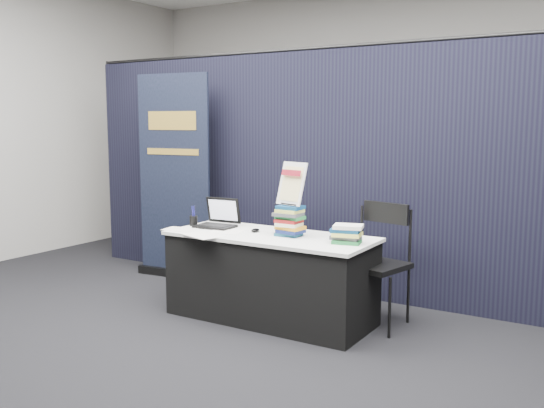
{
  "coord_description": "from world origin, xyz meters",
  "views": [
    {
      "loc": [
        2.69,
        -3.79,
        1.71
      ],
      "look_at": [
        0.02,
        0.55,
        1.01
      ],
      "focal_mm": 40.0,
      "sensor_mm": 36.0,
      "label": 1
    }
  ],
  "objects": [
    {
      "name": "floor",
      "position": [
        0.0,
        0.0,
        0.0
      ],
      "size": [
        8.0,
        8.0,
        0.0
      ],
      "primitive_type": "plane",
      "color": "black",
      "rests_on": "ground"
    },
    {
      "name": "wall_back",
      "position": [
        0.0,
        4.0,
        1.75
      ],
      "size": [
        8.0,
        0.02,
        3.5
      ],
      "primitive_type": "cube",
      "color": "#A29F99",
      "rests_on": "floor"
    },
    {
      "name": "drape_partition",
      "position": [
        0.0,
        1.6,
        1.2
      ],
      "size": [
        6.0,
        0.08,
        2.4
      ],
      "primitive_type": "cube",
      "color": "black",
      "rests_on": "floor"
    },
    {
      "name": "display_table",
      "position": [
        0.0,
        0.55,
        0.38
      ],
      "size": [
        1.8,
        0.75,
        0.75
      ],
      "color": "black",
      "rests_on": "floor"
    },
    {
      "name": "laptop",
      "position": [
        -0.61,
        0.62,
        0.81
      ],
      "size": [
        0.36,
        0.3,
        0.26
      ],
      "rotation": [
        0.0,
        0.0,
        0.07
      ],
      "color": "black",
      "rests_on": "display_table"
    },
    {
      "name": "mouse",
      "position": [
        -0.17,
        0.58,
        0.77
      ],
      "size": [
        0.06,
        0.1,
        0.03
      ],
      "primitive_type": "ellipsoid",
      "rotation": [
        0.0,
        0.0,
        0.02
      ],
      "color": "black",
      "rests_on": "display_table"
    },
    {
      "name": "brochure_left",
      "position": [
        -0.83,
        0.33,
        0.75
      ],
      "size": [
        0.3,
        0.23,
        0.0
      ],
      "primitive_type": "cube",
      "rotation": [
        0.0,
        0.0,
        0.14
      ],
      "color": "silver",
      "rests_on": "display_table"
    },
    {
      "name": "brochure_mid",
      "position": [
        -0.46,
        0.22,
        0.75
      ],
      "size": [
        0.39,
        0.33,
        0.0
      ],
      "primitive_type": "cube",
      "rotation": [
        0.0,
        0.0,
        -0.31
      ],
      "color": "silver",
      "rests_on": "display_table"
    },
    {
      "name": "brochure_right",
      "position": [
        -0.4,
        0.45,
        0.75
      ],
      "size": [
        0.32,
        0.27,
        0.0
      ],
      "primitive_type": "cube",
      "rotation": [
        0.0,
        0.0,
        0.28
      ],
      "color": "white",
      "rests_on": "display_table"
    },
    {
      "name": "pen_cup",
      "position": [
        -0.84,
        0.54,
        0.8
      ],
      "size": [
        0.09,
        0.09,
        0.09
      ],
      "primitive_type": "cylinder",
      "rotation": [
        0.0,
        0.0,
        -0.32
      ],
      "color": "black",
      "rests_on": "display_table"
    },
    {
      "name": "book_stack_tall",
      "position": [
        0.18,
        0.58,
        0.88
      ],
      "size": [
        0.21,
        0.16,
        0.26
      ],
      "rotation": [
        0.0,
        0.0,
        -0.0
      ],
      "color": "navy",
      "rests_on": "display_table"
    },
    {
      "name": "book_stack_short",
      "position": [
        0.72,
        0.55,
        0.83
      ],
      "size": [
        0.24,
        0.2,
        0.15
      ],
      "rotation": [
        0.0,
        0.0,
        0.21
      ],
      "color": "#1B6731",
      "rests_on": "display_table"
    },
    {
      "name": "info_sign",
      "position": [
        0.18,
        0.61,
        1.19
      ],
      "size": [
        0.29,
        0.18,
        0.38
      ],
      "rotation": [
        0.0,
        0.0,
        -0.27
      ],
      "color": "black",
      "rests_on": "book_stack_tall"
    },
    {
      "name": "pullup_banner",
      "position": [
        -1.66,
        1.24,
        0.98
      ],
      "size": [
        0.95,
        0.19,
        2.22
      ],
      "rotation": [
        0.0,
        0.0,
        0.1
      ],
      "color": "black",
      "rests_on": "floor"
    },
    {
      "name": "stacking_chair",
      "position": [
        0.83,
        0.91,
        0.57
      ],
      "size": [
        0.56,
        0.56,
        1.02
      ],
      "rotation": [
        0.0,
        0.0,
        -0.23
      ],
      "color": "black",
      "rests_on": "floor"
    }
  ]
}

